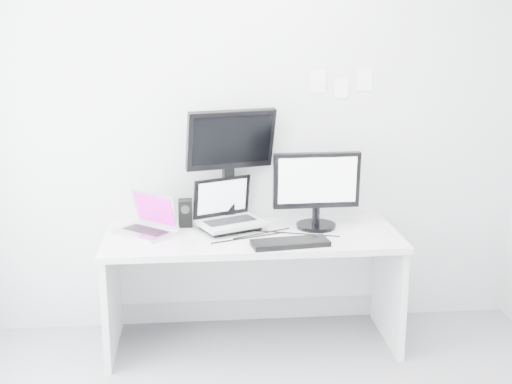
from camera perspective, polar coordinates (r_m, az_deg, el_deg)
The scene contains 12 objects.
back_wall at distance 4.27m, azimuth -0.72°, elevation 5.78°, with size 3.60×3.60×0.00m, color silver.
desk at distance 4.20m, azimuth -0.30°, elevation -8.37°, with size 1.80×0.70×0.73m, color silver.
macbook at distance 4.08m, azimuth -9.60°, elevation -1.86°, with size 0.35×0.26×0.26m, color #B3B3B8.
speaker at distance 4.23m, azimuth -6.06°, elevation -1.79°, with size 0.09×0.09×0.17m, color black.
dell_laptop at distance 4.11m, azimuth -2.15°, elevation -1.10°, with size 0.39×0.30×0.32m, color silver.
rear_monitor at distance 4.19m, azimuth -2.25°, elevation 2.27°, with size 0.56×0.20×0.76m, color black.
samsung_monitor at distance 4.15m, azimuth 5.24°, elevation 0.24°, with size 0.54×0.25×0.50m, color black.
keyboard at distance 3.87m, azimuth 2.95°, elevation -4.38°, with size 0.45×0.16×0.03m, color black.
mouse at distance 3.94m, azimuth 5.01°, elevation -4.05°, with size 0.11×0.07×0.03m, color black.
wall_note_0 at distance 4.29m, azimuth 5.36°, elevation 9.40°, with size 0.10×0.00×0.14m, color white.
wall_note_1 at distance 4.32m, azimuth 7.33°, elevation 8.85°, with size 0.09×0.00×0.13m, color white.
wall_note_2 at distance 4.35m, azimuth 9.30°, elevation 9.48°, with size 0.10×0.00×0.14m, color white.
Camera 1 is at (-0.33, -2.61, 1.99)m, focal length 46.70 mm.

